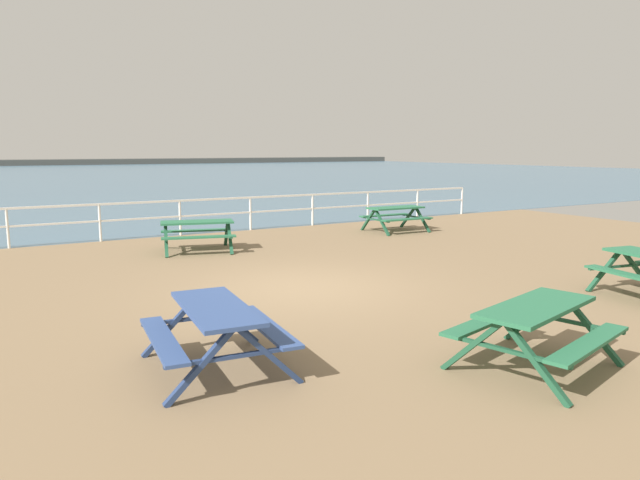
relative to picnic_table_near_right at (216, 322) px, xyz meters
The scene contains 8 objects.
ground_plane 4.27m from the picnic_table_near_right, 47.09° to the left, with size 30.00×24.00×0.20m, color #846B4C.
sea_band 55.91m from the picnic_table_near_right, 87.06° to the left, with size 142.00×90.00×0.01m, color #476B84.
distant_shoreline 98.88m from the picnic_table_near_right, 88.34° to the left, with size 142.00×6.00×1.80m, color #4C4C47.
seaward_railing 11.21m from the picnic_table_near_right, 75.18° to the left, with size 23.07×0.07×1.08m.
picnic_table_near_right is the anchor object (origin of this frame).
picnic_table_mid_centre 3.78m from the picnic_table_near_right, 29.65° to the right, with size 2.12×1.91×0.80m.
picnic_table_far_left 12.21m from the picnic_table_near_right, 42.39° to the left, with size 1.84×1.59×0.80m.
picnic_table_corner 8.27m from the picnic_table_near_right, 72.97° to the left, with size 2.13×1.91×0.80m.
Camera 1 is at (-5.13, -9.37, 2.59)m, focal length 32.53 mm.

